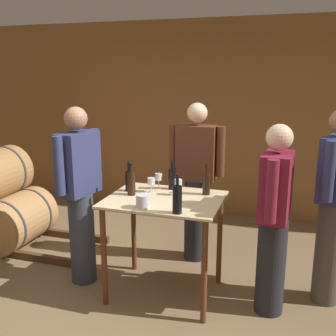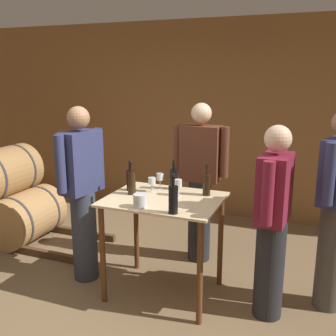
{
  "view_description": "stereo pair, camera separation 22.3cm",
  "coord_description": "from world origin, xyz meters",
  "px_view_note": "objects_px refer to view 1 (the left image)",
  "views": [
    {
      "loc": [
        1.22,
        -2.58,
        1.99
      ],
      "look_at": [
        0.19,
        0.63,
        1.17
      ],
      "focal_mm": 42.0,
      "sensor_mm": 36.0,
      "label": 1
    },
    {
      "loc": [
        1.43,
        -2.51,
        1.99
      ],
      "look_at": [
        0.19,
        0.63,
        1.17
      ],
      "focal_mm": 42.0,
      "sensor_mm": 36.0,
      "label": 2
    }
  ],
  "objects_px": {
    "wine_bottle_right": "(177,199)",
    "person_visitor_with_scarf": "(196,179)",
    "wine_glass_near_right": "(178,184)",
    "wine_bottle_far_right": "(206,183)",
    "ice_bucket": "(143,201)",
    "wine_bottle_left": "(131,183)",
    "wine_glass_near_center": "(159,177)",
    "person_host": "(274,217)",
    "wine_bottle_far_left": "(129,180)",
    "person_visitor_bearded": "(80,193)",
    "person_visitor_near_door": "(334,204)",
    "wine_bottle_center": "(172,178)",
    "wine_glass_near_left": "(151,182)"
  },
  "relations": [
    {
      "from": "ice_bucket",
      "to": "person_visitor_with_scarf",
      "type": "height_order",
      "value": "person_visitor_with_scarf"
    },
    {
      "from": "wine_bottle_right",
      "to": "wine_glass_near_right",
      "type": "xyz_separation_m",
      "value": [
        -0.12,
        0.45,
        -0.01
      ]
    },
    {
      "from": "wine_glass_near_right",
      "to": "person_visitor_bearded",
      "type": "relative_size",
      "value": 0.09
    },
    {
      "from": "ice_bucket",
      "to": "person_visitor_near_door",
      "type": "height_order",
      "value": "person_visitor_near_door"
    },
    {
      "from": "wine_bottle_right",
      "to": "person_host",
      "type": "distance_m",
      "value": 0.82
    },
    {
      "from": "person_visitor_with_scarf",
      "to": "person_visitor_bearded",
      "type": "height_order",
      "value": "same"
    },
    {
      "from": "wine_bottle_left",
      "to": "person_visitor_bearded",
      "type": "xyz_separation_m",
      "value": [
        -0.51,
        -0.03,
        -0.13
      ]
    },
    {
      "from": "wine_bottle_center",
      "to": "wine_glass_near_center",
      "type": "bearing_deg",
      "value": -165.06
    },
    {
      "from": "wine_bottle_far_left",
      "to": "wine_glass_near_left",
      "type": "bearing_deg",
      "value": 7.91
    },
    {
      "from": "wine_bottle_far_right",
      "to": "person_visitor_near_door",
      "type": "bearing_deg",
      "value": 5.27
    },
    {
      "from": "wine_bottle_left",
      "to": "person_visitor_with_scarf",
      "type": "bearing_deg",
      "value": 62.12
    },
    {
      "from": "wine_glass_near_right",
      "to": "person_visitor_with_scarf",
      "type": "height_order",
      "value": "person_visitor_with_scarf"
    },
    {
      "from": "wine_bottle_far_right",
      "to": "person_visitor_bearded",
      "type": "xyz_separation_m",
      "value": [
        -1.15,
        -0.25,
        -0.13
      ]
    },
    {
      "from": "wine_bottle_far_left",
      "to": "wine_bottle_right",
      "type": "relative_size",
      "value": 0.89
    },
    {
      "from": "wine_glass_near_center",
      "to": "person_host",
      "type": "xyz_separation_m",
      "value": [
        1.08,
        -0.26,
        -0.18
      ]
    },
    {
      "from": "person_visitor_with_scarf",
      "to": "wine_bottle_center",
      "type": "bearing_deg",
      "value": -103.0
    },
    {
      "from": "person_host",
      "to": "person_visitor_near_door",
      "type": "bearing_deg",
      "value": 34.13
    },
    {
      "from": "wine_bottle_far_right",
      "to": "ice_bucket",
      "type": "relative_size",
      "value": 2.54
    },
    {
      "from": "person_host",
      "to": "ice_bucket",
      "type": "bearing_deg",
      "value": -163.84
    },
    {
      "from": "wine_glass_near_right",
      "to": "wine_bottle_left",
      "type": "bearing_deg",
      "value": -163.99
    },
    {
      "from": "wine_bottle_center",
      "to": "wine_bottle_far_right",
      "type": "height_order",
      "value": "wine_bottle_far_right"
    },
    {
      "from": "person_visitor_with_scarf",
      "to": "ice_bucket",
      "type": "bearing_deg",
      "value": -99.63
    },
    {
      "from": "wine_bottle_right",
      "to": "person_visitor_with_scarf",
      "type": "height_order",
      "value": "person_visitor_with_scarf"
    },
    {
      "from": "wine_glass_near_center",
      "to": "ice_bucket",
      "type": "relative_size",
      "value": 1.33
    },
    {
      "from": "wine_bottle_left",
      "to": "person_visitor_with_scarf",
      "type": "relative_size",
      "value": 0.17
    },
    {
      "from": "wine_glass_near_right",
      "to": "ice_bucket",
      "type": "bearing_deg",
      "value": -113.22
    },
    {
      "from": "wine_bottle_left",
      "to": "wine_glass_near_right",
      "type": "height_order",
      "value": "wine_bottle_left"
    },
    {
      "from": "ice_bucket",
      "to": "person_visitor_bearded",
      "type": "relative_size",
      "value": 0.07
    },
    {
      "from": "wine_bottle_left",
      "to": "person_host",
      "type": "distance_m",
      "value": 1.26
    },
    {
      "from": "person_visitor_bearded",
      "to": "wine_bottle_center",
      "type": "bearing_deg",
      "value": 21.43
    },
    {
      "from": "person_host",
      "to": "person_visitor_bearded",
      "type": "height_order",
      "value": "person_visitor_bearded"
    },
    {
      "from": "wine_bottle_far_right",
      "to": "person_host",
      "type": "height_order",
      "value": "person_host"
    },
    {
      "from": "wine_bottle_right",
      "to": "person_visitor_bearded",
      "type": "bearing_deg",
      "value": 163.83
    },
    {
      "from": "wine_bottle_far_right",
      "to": "wine_glass_near_left",
      "type": "relative_size",
      "value": 2.14
    },
    {
      "from": "wine_bottle_far_left",
      "to": "wine_glass_near_right",
      "type": "bearing_deg",
      "value": 1.23
    },
    {
      "from": "wine_bottle_right",
      "to": "wine_glass_near_right",
      "type": "relative_size",
      "value": 2.14
    },
    {
      "from": "wine_bottle_center",
      "to": "wine_glass_near_center",
      "type": "height_order",
      "value": "wine_bottle_center"
    },
    {
      "from": "wine_bottle_left",
      "to": "wine_bottle_center",
      "type": "height_order",
      "value": "wine_bottle_left"
    },
    {
      "from": "person_host",
      "to": "person_visitor_near_door",
      "type": "height_order",
      "value": "person_visitor_near_door"
    },
    {
      "from": "wine_bottle_left",
      "to": "person_host",
      "type": "bearing_deg",
      "value": -0.16
    },
    {
      "from": "wine_bottle_far_left",
      "to": "wine_bottle_far_right",
      "type": "relative_size",
      "value": 0.98
    },
    {
      "from": "wine_bottle_left",
      "to": "wine_bottle_right",
      "type": "relative_size",
      "value": 0.89
    },
    {
      "from": "person_visitor_with_scarf",
      "to": "wine_glass_near_center",
      "type": "bearing_deg",
      "value": -114.54
    },
    {
      "from": "wine_bottle_center",
      "to": "person_visitor_near_door",
      "type": "height_order",
      "value": "person_visitor_near_door"
    },
    {
      "from": "person_visitor_with_scarf",
      "to": "wine_bottle_far_right",
      "type": "bearing_deg",
      "value": -67.57
    },
    {
      "from": "wine_glass_near_left",
      "to": "person_visitor_bearded",
      "type": "distance_m",
      "value": 0.68
    },
    {
      "from": "wine_bottle_right",
      "to": "person_host",
      "type": "height_order",
      "value": "person_host"
    },
    {
      "from": "wine_bottle_right",
      "to": "person_visitor_bearded",
      "type": "distance_m",
      "value": 1.09
    },
    {
      "from": "wine_bottle_far_left",
      "to": "wine_bottle_left",
      "type": "distance_m",
      "value": 0.13
    },
    {
      "from": "person_host",
      "to": "wine_bottle_far_right",
      "type": "bearing_deg",
      "value": 160.26
    }
  ]
}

